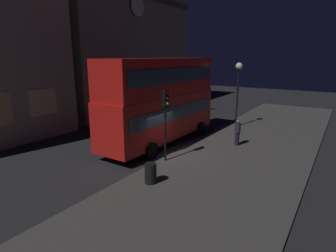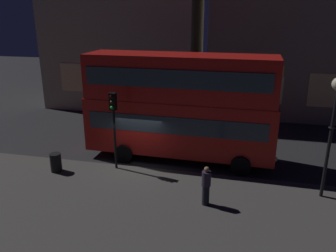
% 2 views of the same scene
% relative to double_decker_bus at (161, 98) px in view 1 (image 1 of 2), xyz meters
% --- Properties ---
extents(ground_plane, '(80.00, 80.00, 0.00)m').
position_rel_double_decker_bus_xyz_m(ground_plane, '(-1.91, -1.30, -3.16)').
color(ground_plane, '#232326').
extents(sidewalk_slab, '(44.00, 7.48, 0.12)m').
position_rel_double_decker_bus_xyz_m(sidewalk_slab, '(-1.91, -5.57, -3.10)').
color(sidewalk_slab, '#423F3D').
rests_on(sidewalk_slab, ground).
extents(building_plain_facade, '(17.39, 9.77, 14.70)m').
position_rel_double_decker_bus_xyz_m(building_plain_facade, '(9.18, 12.74, 4.20)').
color(building_plain_facade, gray).
rests_on(building_plain_facade, ground).
extents(double_decker_bus, '(10.21, 3.05, 5.69)m').
position_rel_double_decker_bus_xyz_m(double_decker_bus, '(0.00, 0.00, 0.00)').
color(double_decker_bus, red).
rests_on(double_decker_bus, ground).
extents(traffic_light_near_kerb, '(0.34, 0.37, 3.94)m').
position_rel_double_decker_bus_xyz_m(traffic_light_near_kerb, '(-2.85, -2.21, -0.20)').
color(traffic_light_near_kerb, black).
rests_on(traffic_light_near_kerb, sidewalk_slab).
extents(traffic_light_far_side, '(0.38, 0.40, 4.22)m').
position_rel_double_decker_bus_xyz_m(traffic_light_far_side, '(10.76, 2.92, -0.13)').
color(traffic_light_far_side, black).
rests_on(traffic_light_far_side, ground).
extents(street_lamp, '(0.55, 0.55, 5.20)m').
position_rel_double_decker_bus_xyz_m(street_lamp, '(6.84, -2.89, 0.95)').
color(street_lamp, black).
rests_on(street_lamp, sidewalk_slab).
extents(pedestrian, '(0.37, 0.37, 1.71)m').
position_rel_double_decker_bus_xyz_m(pedestrian, '(2.02, -4.65, -2.16)').
color(pedestrian, black).
rests_on(pedestrian, sidewalk_slab).
extents(litter_bin, '(0.55, 0.55, 0.94)m').
position_rel_double_decker_bus_xyz_m(litter_bin, '(-5.65, -3.21, -2.56)').
color(litter_bin, black).
rests_on(litter_bin, sidewalk_slab).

